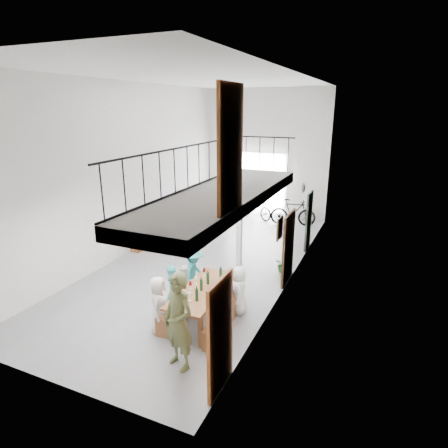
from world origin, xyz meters
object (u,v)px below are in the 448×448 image
at_px(host_standing, 179,322).
at_px(tasting_table, 203,292).
at_px(oak_barrel, 193,214).
at_px(bicycle_near, 256,207).
at_px(serving_counter, 226,203).
at_px(side_bench, 150,239).
at_px(bench_inner, 180,308).

bearing_deg(host_standing, tasting_table, 120.49).
bearing_deg(host_standing, oak_barrel, 136.27).
height_order(tasting_table, bicycle_near, bicycle_near).
bearing_deg(host_standing, serving_counter, 128.50).
bearing_deg(serving_counter, tasting_table, -78.34).
bearing_deg(tasting_table, oak_barrel, 118.66).
bearing_deg(side_bench, bicycle_near, 63.58).
height_order(tasting_table, oak_barrel, oak_barrel).
xyz_separation_m(tasting_table, oak_barrel, (-3.73, 6.47, -0.26)).
bearing_deg(side_bench, tasting_table, -42.79).
xyz_separation_m(side_bench, bicycle_near, (2.35, 4.73, 0.25)).
distance_m(tasting_table, oak_barrel, 7.48).
height_order(bench_inner, serving_counter, serving_counter).
distance_m(side_bench, serving_counter, 5.12).
relative_size(oak_barrel, host_standing, 0.47).
height_order(tasting_table, serving_counter, serving_counter).
height_order(bench_inner, bicycle_near, bicycle_near).
bearing_deg(bicycle_near, serving_counter, 106.74).
distance_m(side_bench, host_standing, 6.82).
xyz_separation_m(bench_inner, host_standing, (0.88, -1.56, 0.74)).
height_order(tasting_table, bench_inner, tasting_table).
distance_m(bench_inner, host_standing, 1.94).
bearing_deg(bench_inner, host_standing, -64.85).
distance_m(bench_inner, oak_barrel, 7.26).
xyz_separation_m(oak_barrel, host_standing, (4.04, -8.09, 0.51)).
xyz_separation_m(bench_inner, oak_barrel, (-3.16, 6.54, 0.23)).
bearing_deg(serving_counter, oak_barrel, -111.85).
height_order(host_standing, bicycle_near, host_standing).
bearing_deg(oak_barrel, tasting_table, -60.02).
distance_m(oak_barrel, serving_counter, 2.30).
bearing_deg(tasting_table, host_standing, -80.56).
relative_size(tasting_table, host_standing, 1.17).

